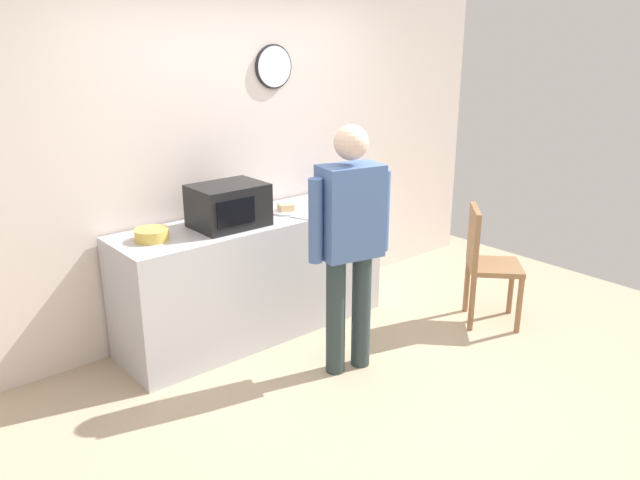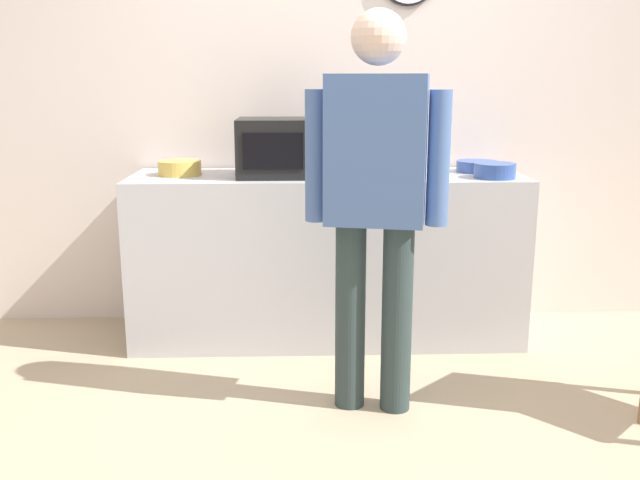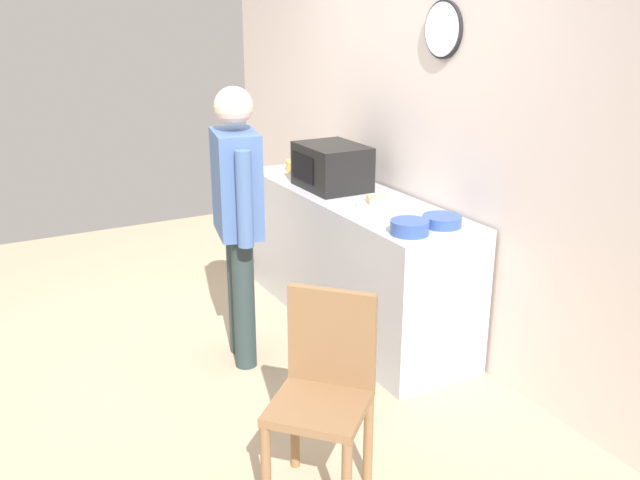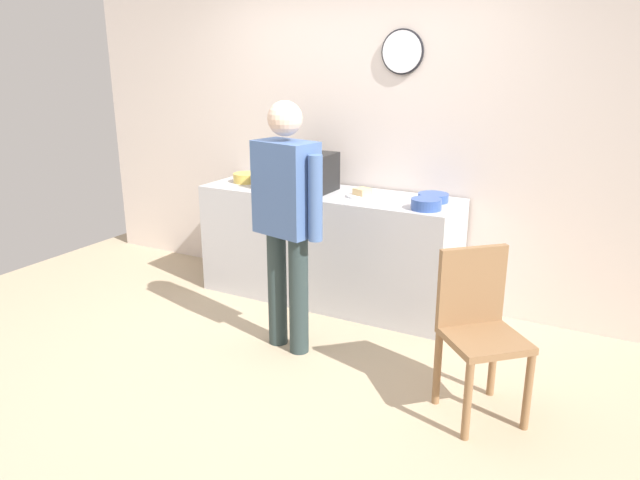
# 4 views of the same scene
# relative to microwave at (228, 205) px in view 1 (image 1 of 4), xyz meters

# --- Properties ---
(ground_plane) EXTENTS (6.00, 6.00, 0.00)m
(ground_plane) POSITION_rel_microwave_xyz_m (0.31, -1.18, -1.06)
(ground_plane) COLOR tan
(back_wall) EXTENTS (5.40, 0.13, 2.60)m
(back_wall) POSITION_rel_microwave_xyz_m (0.31, 0.42, 0.25)
(back_wall) COLOR silver
(back_wall) RESTS_ON ground_plane
(kitchen_counter) EXTENTS (2.09, 0.62, 0.91)m
(kitchen_counter) POSITION_rel_microwave_xyz_m (0.22, 0.04, -0.60)
(kitchen_counter) COLOR #B7B7BC
(kitchen_counter) RESTS_ON ground_plane
(microwave) EXTENTS (0.50, 0.39, 0.30)m
(microwave) POSITION_rel_microwave_xyz_m (0.00, 0.00, 0.00)
(microwave) COLOR black
(microwave) RESTS_ON kitchen_counter
(sandwich_plate) EXTENTS (0.25, 0.25, 0.07)m
(sandwich_plate) POSITION_rel_microwave_xyz_m (0.53, 0.03, -0.13)
(sandwich_plate) COLOR white
(sandwich_plate) RESTS_ON kitchen_counter
(salad_bowl) EXTENTS (0.23, 0.23, 0.08)m
(salad_bowl) POSITION_rel_microwave_xyz_m (-0.57, 0.05, -0.11)
(salad_bowl) COLOR gold
(salad_bowl) RESTS_ON kitchen_counter
(cereal_bowl) EXTENTS (0.22, 0.22, 0.06)m
(cereal_bowl) POSITION_rel_microwave_xyz_m (1.05, 0.13, -0.12)
(cereal_bowl) COLOR #33519E
(cereal_bowl) RESTS_ON kitchen_counter
(mixing_bowl) EXTENTS (0.21, 0.21, 0.08)m
(mixing_bowl) POSITION_rel_microwave_xyz_m (1.08, -0.12, -0.11)
(mixing_bowl) COLOR #33519E
(mixing_bowl) RESTS_ON kitchen_counter
(fork_utensil) EXTENTS (0.06, 0.17, 0.01)m
(fork_utensil) POSITION_rel_microwave_xyz_m (-0.54, 0.32, -0.15)
(fork_utensil) COLOR silver
(fork_utensil) RESTS_ON kitchen_counter
(spoon_utensil) EXTENTS (0.08, 0.17, 0.01)m
(spoon_utensil) POSITION_rel_microwave_xyz_m (0.49, -0.18, -0.15)
(spoon_utensil) COLOR silver
(spoon_utensil) RESTS_ON kitchen_counter
(person_standing) EXTENTS (0.58, 0.32, 1.68)m
(person_standing) POSITION_rel_microwave_xyz_m (0.38, -0.85, -0.08)
(person_standing) COLOR #2A3939
(person_standing) RESTS_ON ground_plane
(wooden_chair) EXTENTS (0.57, 0.57, 0.94)m
(wooden_chair) POSITION_rel_microwave_xyz_m (1.70, -0.99, -0.53)
(wooden_chair) COLOR olive
(wooden_chair) RESTS_ON ground_plane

